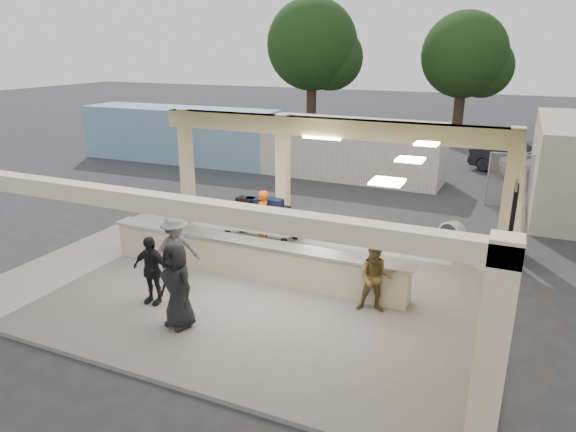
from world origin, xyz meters
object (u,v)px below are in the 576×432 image
at_px(container_white, 311,146).
at_px(container_blue, 180,134).
at_px(luggage_cart, 260,217).
at_px(car_dark, 517,160).
at_px(passenger_a, 375,278).
at_px(passenger_b, 151,270).
at_px(baggage_counter, 251,259).
at_px(drum_fan, 452,237).
at_px(passenger_c, 176,251).
at_px(car_white_a, 562,168).
at_px(baggage_handler, 262,218).
at_px(passenger_d, 177,285).

xyz_separation_m(container_white, container_blue, (-7.31, -0.00, 0.05)).
relative_size(luggage_cart, car_dark, 0.56).
relative_size(passenger_a, car_dark, 0.38).
height_order(passenger_b, container_blue, container_blue).
distance_m(baggage_counter, car_dark, 16.21).
relative_size(passenger_b, car_dark, 0.38).
xyz_separation_m(drum_fan, passenger_c, (-5.91, -4.77, 0.38)).
bearing_deg(car_white_a, baggage_handler, 125.15).
distance_m(baggage_counter, container_blue, 15.41).
relative_size(luggage_cart, passenger_a, 1.46).
xyz_separation_m(passenger_a, container_white, (-6.24, 12.01, 0.41)).
bearing_deg(passenger_c, baggage_counter, -15.89).
bearing_deg(baggage_counter, baggage_handler, 109.58).
distance_m(baggage_handler, car_white_a, 14.77).
distance_m(passenger_d, car_white_a, 18.79).
height_order(passenger_c, container_white, container_white).
bearing_deg(drum_fan, container_white, 172.63).
bearing_deg(luggage_cart, car_dark, 59.24).
relative_size(baggage_handler, passenger_b, 1.02).
height_order(car_white_a, car_dark, car_dark).
height_order(container_white, container_blue, container_blue).
bearing_deg(container_white, passenger_a, -60.38).
bearing_deg(container_white, passenger_b, -81.56).
height_order(drum_fan, baggage_handler, baggage_handler).
xyz_separation_m(baggage_counter, drum_fan, (4.48, 3.60, 0.03)).
height_order(passenger_d, car_white_a, passenger_d).
bearing_deg(luggage_cart, drum_fan, 10.27).
bearing_deg(drum_fan, passenger_c, -101.47).
bearing_deg(passenger_c, passenger_d, -108.74).
bearing_deg(container_blue, car_dark, 11.05).
bearing_deg(luggage_cart, baggage_handler, -55.65).
height_order(luggage_cart, passenger_d, passenger_d).
relative_size(passenger_c, passenger_d, 0.97).
distance_m(passenger_d, car_dark, 18.90).
bearing_deg(baggage_counter, passenger_a, -8.54).
bearing_deg(car_white_a, drum_fan, 143.25).
xyz_separation_m(car_white_a, car_dark, (-1.81, 0.85, 0.01)).
distance_m(baggage_counter, passenger_d, 2.82).
bearing_deg(baggage_counter, passenger_b, -123.21).
bearing_deg(car_white_a, passenger_c, 129.60).
bearing_deg(baggage_handler, passenger_d, 9.08).
relative_size(car_dark, container_white, 0.35).
xyz_separation_m(baggage_counter, car_white_a, (7.77, 14.22, 0.10)).
bearing_deg(luggage_cart, container_blue, 133.38).
bearing_deg(passenger_c, container_blue, 69.44).
distance_m(baggage_handler, container_blue, 13.30).
xyz_separation_m(luggage_cart, car_dark, (6.91, 12.67, -0.15)).
distance_m(drum_fan, passenger_d, 7.94).
height_order(drum_fan, car_white_a, car_white_a).
height_order(passenger_a, passenger_b, passenger_b).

